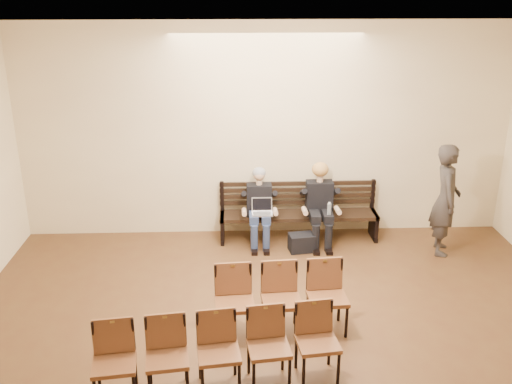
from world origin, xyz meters
TOP-DOWN VIEW (x-y plane):
  - room_walls at (0.00, 0.79)m, footprint 8.02×10.01m
  - bench at (0.53, 4.65)m, footprint 2.60×0.90m
  - seated_man at (-0.12, 4.53)m, footprint 0.50×0.69m
  - seated_woman at (0.86, 4.53)m, footprint 0.53×0.74m
  - laptop at (-0.08, 4.34)m, footprint 0.37×0.31m
  - water_bottle at (0.97, 4.27)m, footprint 0.07×0.07m
  - bag at (0.53, 4.18)m, footprint 0.42×0.32m
  - passerby at (2.74, 4.08)m, footprint 0.64×0.83m
  - chair_row_front at (0.03, 1.95)m, footprint 1.62×0.59m
  - chair_row_back at (-0.71, 0.99)m, footprint 2.59×0.78m

SIDE VIEW (x-z plane):
  - bag at x=0.53m, z-range 0.00..0.29m
  - bench at x=0.53m, z-range 0.00..0.45m
  - chair_row_back at x=-0.71m, z-range 0.00..0.83m
  - chair_row_front at x=0.03m, z-range 0.00..0.89m
  - water_bottle at x=0.97m, z-range 0.45..0.66m
  - laptop at x=-0.08m, z-range 0.45..0.69m
  - seated_man at x=-0.12m, z-range 0.00..1.19m
  - seated_woman at x=0.86m, z-range 0.00..1.24m
  - passerby at x=2.74m, z-range 0.00..2.03m
  - room_walls at x=0.00m, z-range 0.78..4.29m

